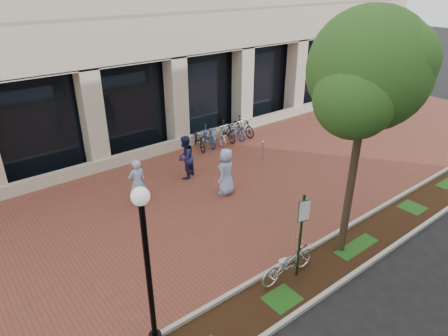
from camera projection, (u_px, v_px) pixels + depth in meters
ground at (204, 197)px, 14.76m from camera, size 120.00×120.00×0.00m
brick_plaza at (204, 197)px, 14.76m from camera, size 40.00×9.00×0.01m
planting_strip at (315, 272)px, 11.05m from camera, size 40.00×1.50×0.01m
curb_plaza_side at (295, 257)px, 11.56m from camera, size 40.00×0.12×0.12m
curb_street_side at (337, 286)px, 10.50m from camera, size 40.00×0.12×0.12m
parking_sign at (302, 227)px, 10.24m from camera, size 0.34×0.07×2.54m
lamppost at (147, 264)px, 7.93m from camera, size 0.36×0.36×3.98m
street_tree at (368, 77)px, 9.79m from camera, size 3.64×3.03×6.88m
locked_bicycle at (288, 262)px, 10.67m from camera, size 1.91×0.67×1.01m
pedestrian_left at (137, 183)px, 13.97m from camera, size 0.63×0.42×1.72m
pedestrian_mid at (185, 157)px, 15.84m from camera, size 1.08×1.01×1.79m
pedestrian_right at (226, 172)px, 14.70m from camera, size 1.03×0.90×1.78m
bollard at (263, 150)px, 17.56m from camera, size 0.12×0.12×0.91m
bike_rack_cluster at (221, 133)px, 19.46m from camera, size 3.50×1.81×1.00m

